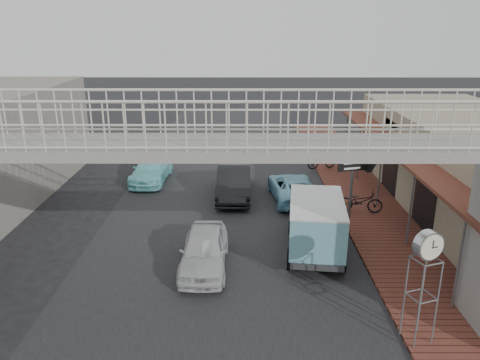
{
  "coord_description": "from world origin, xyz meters",
  "views": [
    {
      "loc": [
        0.76,
        -14.78,
        7.88
      ],
      "look_at": [
        0.7,
        3.48,
        1.8
      ],
      "focal_mm": 35.0,
      "sensor_mm": 36.0,
      "label": 1
    }
  ],
  "objects_px": {
    "angkot_van": "(316,219)",
    "dark_sedan": "(234,182)",
    "angkot_curb": "(293,187)",
    "motorcycle_far": "(322,160)",
    "motorcycle_near": "(360,201)",
    "white_hatchback": "(204,250)",
    "angkot_far": "(151,170)",
    "street_clock": "(427,251)",
    "arrow_sign": "(372,158)"
  },
  "relations": [
    {
      "from": "dark_sedan",
      "to": "arrow_sign",
      "type": "xyz_separation_m",
      "value": [
        5.6,
        -3.1,
        2.05
      ]
    },
    {
      "from": "motorcycle_far",
      "to": "arrow_sign",
      "type": "bearing_deg",
      "value": 167.49
    },
    {
      "from": "street_clock",
      "to": "arrow_sign",
      "type": "relative_size",
      "value": 0.92
    },
    {
      "from": "motorcycle_near",
      "to": "motorcycle_far",
      "type": "distance_m",
      "value": 6.47
    },
    {
      "from": "angkot_van",
      "to": "motorcycle_near",
      "type": "relative_size",
      "value": 2.31
    },
    {
      "from": "motorcycle_far",
      "to": "street_clock",
      "type": "bearing_deg",
      "value": 162.08
    },
    {
      "from": "angkot_van",
      "to": "motorcycle_near",
      "type": "distance_m",
      "value": 4.43
    },
    {
      "from": "dark_sedan",
      "to": "arrow_sign",
      "type": "height_order",
      "value": "arrow_sign"
    },
    {
      "from": "white_hatchback",
      "to": "angkot_van",
      "type": "xyz_separation_m",
      "value": [
        3.93,
        1.17,
        0.65
      ]
    },
    {
      "from": "white_hatchback",
      "to": "angkot_van",
      "type": "relative_size",
      "value": 0.87
    },
    {
      "from": "angkot_far",
      "to": "motorcycle_far",
      "type": "distance_m",
      "value": 9.48
    },
    {
      "from": "motorcycle_near",
      "to": "motorcycle_far",
      "type": "bearing_deg",
      "value": 15.06
    },
    {
      "from": "motorcycle_far",
      "to": "arrow_sign",
      "type": "height_order",
      "value": "arrow_sign"
    },
    {
      "from": "angkot_van",
      "to": "dark_sedan",
      "type": "bearing_deg",
      "value": 124.22
    },
    {
      "from": "street_clock",
      "to": "arrow_sign",
      "type": "xyz_separation_m",
      "value": [
        0.7,
        7.76,
        0.15
      ]
    },
    {
      "from": "motorcycle_near",
      "to": "street_clock",
      "type": "xyz_separation_m",
      "value": [
        -0.62,
        -8.7,
        2.05
      ]
    },
    {
      "from": "angkot_far",
      "to": "street_clock",
      "type": "xyz_separation_m",
      "value": [
        9.3,
        -13.29,
        2.04
      ]
    },
    {
      "from": "motorcycle_near",
      "to": "arrow_sign",
      "type": "height_order",
      "value": "arrow_sign"
    },
    {
      "from": "angkot_far",
      "to": "motorcycle_near",
      "type": "height_order",
      "value": "angkot_far"
    },
    {
      "from": "dark_sedan",
      "to": "angkot_van",
      "type": "bearing_deg",
      "value": -61.64
    },
    {
      "from": "dark_sedan",
      "to": "street_clock",
      "type": "relative_size",
      "value": 1.46
    },
    {
      "from": "white_hatchback",
      "to": "angkot_van",
      "type": "bearing_deg",
      "value": 17.33
    },
    {
      "from": "white_hatchback",
      "to": "motorcycle_near",
      "type": "bearing_deg",
      "value": 37.24
    },
    {
      "from": "street_clock",
      "to": "arrow_sign",
      "type": "height_order",
      "value": "arrow_sign"
    },
    {
      "from": "angkot_curb",
      "to": "angkot_van",
      "type": "bearing_deg",
      "value": 87.29
    },
    {
      "from": "angkot_van",
      "to": "motorcycle_far",
      "type": "height_order",
      "value": "angkot_van"
    },
    {
      "from": "dark_sedan",
      "to": "motorcycle_near",
      "type": "relative_size",
      "value": 2.37
    },
    {
      "from": "motorcycle_near",
      "to": "angkot_curb",
      "type": "bearing_deg",
      "value": 66.13
    },
    {
      "from": "street_clock",
      "to": "motorcycle_near",
      "type": "bearing_deg",
      "value": 65.94
    },
    {
      "from": "dark_sedan",
      "to": "street_clock",
      "type": "height_order",
      "value": "street_clock"
    },
    {
      "from": "angkot_van",
      "to": "street_clock",
      "type": "relative_size",
      "value": 1.43
    },
    {
      "from": "angkot_curb",
      "to": "motorcycle_far",
      "type": "bearing_deg",
      "value": -119.48
    },
    {
      "from": "motorcycle_near",
      "to": "angkot_van",
      "type": "bearing_deg",
      "value": 154.71
    },
    {
      "from": "angkot_van",
      "to": "motorcycle_far",
      "type": "bearing_deg",
      "value": 85.93
    },
    {
      "from": "angkot_far",
      "to": "motorcycle_far",
      "type": "relative_size",
      "value": 2.41
    },
    {
      "from": "dark_sedan",
      "to": "angkot_curb",
      "type": "xyz_separation_m",
      "value": [
        2.8,
        -0.37,
        -0.15
      ]
    },
    {
      "from": "angkot_van",
      "to": "street_clock",
      "type": "distance_m",
      "value": 5.6
    },
    {
      "from": "motorcycle_near",
      "to": "arrow_sign",
      "type": "relative_size",
      "value": 0.57
    },
    {
      "from": "angkot_curb",
      "to": "motorcycle_far",
      "type": "relative_size",
      "value": 2.46
    },
    {
      "from": "dark_sedan",
      "to": "motorcycle_near",
      "type": "distance_m",
      "value": 5.93
    },
    {
      "from": "angkot_far",
      "to": "motorcycle_near",
      "type": "xyz_separation_m",
      "value": [
        9.92,
        -4.59,
        -0.01
      ]
    },
    {
      "from": "street_clock",
      "to": "dark_sedan",
      "type": "bearing_deg",
      "value": 94.31
    },
    {
      "from": "dark_sedan",
      "to": "angkot_van",
      "type": "distance_m",
      "value": 6.53
    },
    {
      "from": "white_hatchback",
      "to": "arrow_sign",
      "type": "height_order",
      "value": "arrow_sign"
    },
    {
      "from": "motorcycle_near",
      "to": "street_clock",
      "type": "relative_size",
      "value": 0.62
    },
    {
      "from": "dark_sedan",
      "to": "angkot_curb",
      "type": "relative_size",
      "value": 1.05
    },
    {
      "from": "arrow_sign",
      "to": "angkot_curb",
      "type": "bearing_deg",
      "value": 120.5
    },
    {
      "from": "motorcycle_near",
      "to": "motorcycle_far",
      "type": "relative_size",
      "value": 1.09
    },
    {
      "from": "white_hatchback",
      "to": "street_clock",
      "type": "distance_m",
      "value": 7.29
    },
    {
      "from": "angkot_curb",
      "to": "arrow_sign",
      "type": "bearing_deg",
      "value": 130.62
    }
  ]
}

